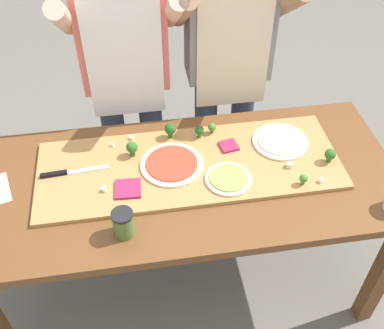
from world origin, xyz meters
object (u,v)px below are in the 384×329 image
object	(u,v)px
pizza_whole_cheese_artichoke	(280,141)
cheese_crumble_b	(104,190)
prep_table	(186,193)
broccoli_floret_back_right	(212,128)
pizza_slice_far_right	(128,189)
cheese_crumble_a	(112,145)
chefs_knife	(65,173)
cheese_crumble_c	(321,180)
broccoli_floret_front_left	(304,179)
cheese_crumble_e	(289,165)
pizza_whole_tomato_red	(172,164)
broccoli_floret_back_left	(132,148)
broccoli_floret_center_right	(170,129)
broccoli_floret_center_left	(199,131)
cheese_crumble_d	(132,138)
cook_right	(228,56)
broccoli_floret_front_mid	(330,155)
pizza_whole_pesto_green	(228,179)
pizza_slice_far_left	(229,146)
cook_left	(125,65)
sauce_jar	(123,223)

from	to	relation	value
pizza_whole_cheese_artichoke	cheese_crumble_b	world-z (taller)	cheese_crumble_b
prep_table	broccoli_floret_back_right	world-z (taller)	broccoli_floret_back_right
pizza_slice_far_right	cheese_crumble_a	size ratio (longest dim) A/B	8.18
chefs_knife	pizza_slice_far_right	xyz separation A→B (m)	(0.26, -0.13, -0.00)
cheese_crumble_a	cheese_crumble_c	distance (m)	0.91
broccoli_floret_front_left	cheese_crumble_e	xyz separation A→B (m)	(-0.02, 0.10, -0.02)
pizza_whole_tomato_red	broccoli_floret_front_left	distance (m)	0.55
broccoli_floret_back_left	broccoli_floret_center_right	xyz separation A→B (m)	(0.18, 0.10, 0.00)
broccoli_floret_center_left	cheese_crumble_d	world-z (taller)	broccoli_floret_center_left
broccoli_floret_center_right	cook_right	bearing A→B (deg)	44.88
prep_table	pizza_whole_tomato_red	size ratio (longest dim) A/B	6.70
broccoli_floret_back_right	broccoli_floret_front_mid	world-z (taller)	broccoli_floret_front_mid
cheese_crumble_d	broccoli_floret_back_right	bearing A→B (deg)	-1.82
broccoli_floret_center_right	cheese_crumble_b	xyz separation A→B (m)	(-0.31, -0.29, -0.04)
broccoli_floret_front_mid	cheese_crumble_c	xyz separation A→B (m)	(-0.08, -0.11, -0.03)
pizza_whole_tomato_red	cheese_crumble_c	world-z (taller)	same
chefs_knife	broccoli_floret_back_right	distance (m)	0.68
broccoli_floret_center_right	broccoli_floret_front_left	bearing A→B (deg)	-37.09
broccoli_floret_center_left	cook_right	bearing A→B (deg)	60.15
pizza_whole_pesto_green	pizza_slice_far_left	xyz separation A→B (m)	(0.04, 0.20, -0.00)
pizza_whole_cheese_artichoke	broccoli_floret_back_left	distance (m)	0.66
broccoli_floret_center_left	cook_left	world-z (taller)	cook_left
broccoli_floret_back_right	broccoli_floret_center_left	bearing A→B (deg)	-162.39
pizza_whole_pesto_green	cook_right	bearing A→B (deg)	78.85
sauce_jar	cook_right	xyz separation A→B (m)	(0.56, 0.82, 0.16)
pizza_whole_tomato_red	cheese_crumble_a	distance (m)	0.30
broccoli_floret_front_mid	broccoli_floret_back_left	world-z (taller)	broccoli_floret_back_left
broccoli_floret_back_right	broccoli_floret_center_right	size ratio (longest dim) A/B	0.71
broccoli_floret_back_left	cheese_crumble_e	bearing A→B (deg)	-15.14
cheese_crumble_d	cheese_crumble_a	bearing A→B (deg)	-160.76
chefs_knife	broccoli_floret_back_left	distance (m)	0.30
pizza_whole_pesto_green	pizza_slice_far_left	bearing A→B (deg)	77.35
pizza_slice_far_right	broccoli_floret_back_right	size ratio (longest dim) A/B	1.99
chefs_knife	broccoli_floret_back_left	bearing A→B (deg)	13.48
pizza_slice_far_left	broccoli_floret_front_mid	distance (m)	0.43
prep_table	broccoli_floret_center_left	size ratio (longest dim) A/B	29.43
cheese_crumble_e	sauce_jar	bearing A→B (deg)	-162.41
cheese_crumble_b	cheese_crumble_d	xyz separation A→B (m)	(0.13, 0.30, -0.00)
pizza_whole_pesto_green	broccoli_floret_front_mid	distance (m)	0.45
broccoli_floret_center_left	cheese_crumble_a	xyz separation A→B (m)	(-0.39, 0.00, -0.03)
prep_table	chefs_knife	world-z (taller)	chefs_knife
cook_right	cheese_crumble_a	bearing A→B (deg)	-149.71
pizza_whole_cheese_artichoke	pizza_slice_far_left	xyz separation A→B (m)	(-0.24, 0.01, -0.00)
cook_right	broccoli_floret_center_right	bearing A→B (deg)	-135.12
cheese_crumble_b	cheese_crumble_a	bearing A→B (deg)	81.15
broccoli_floret_center_left	cook_right	world-z (taller)	cook_right
pizza_whole_cheese_artichoke	broccoli_floret_center_right	xyz separation A→B (m)	(-0.48, 0.11, 0.04)
pizza_slice_far_right	cheese_crumble_d	size ratio (longest dim) A/B	6.66
pizza_whole_cheese_artichoke	broccoli_floret_back_left	size ratio (longest dim) A/B	3.48
cook_right	pizza_whole_tomato_red	bearing A→B (deg)	-124.06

